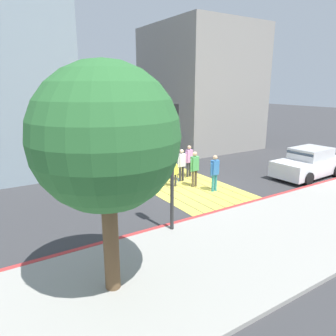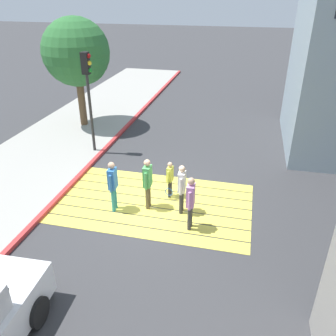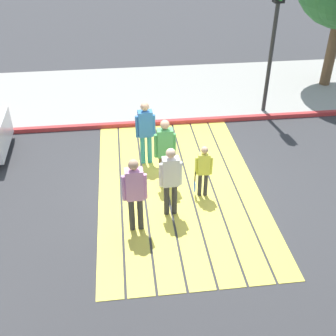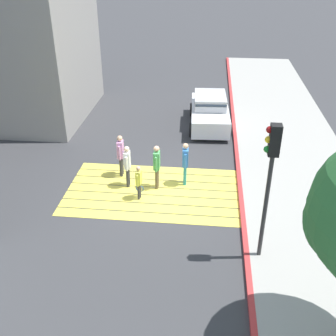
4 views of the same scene
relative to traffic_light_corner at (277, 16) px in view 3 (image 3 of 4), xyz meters
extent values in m
plane|color=#38383A|center=(3.58, -3.27, -3.04)|extent=(120.00, 120.00, 0.00)
cube|color=#EAD64C|center=(3.58, -4.92, -3.03)|extent=(6.40, 0.50, 0.01)
cube|color=#EAD64C|center=(3.58, -4.37, -3.03)|extent=(6.40, 0.50, 0.01)
cube|color=#EAD64C|center=(3.58, -3.82, -3.03)|extent=(6.40, 0.50, 0.01)
cube|color=#EAD64C|center=(3.58, -3.27, -3.03)|extent=(6.40, 0.50, 0.01)
cube|color=#EAD64C|center=(3.58, -2.72, -3.03)|extent=(6.40, 0.50, 0.01)
cube|color=#EAD64C|center=(3.58, -2.17, -3.03)|extent=(6.40, 0.50, 0.01)
cube|color=#EAD64C|center=(3.58, -1.62, -3.03)|extent=(6.40, 0.50, 0.01)
cube|color=#9E9B93|center=(-2.02, -3.27, -2.98)|extent=(4.80, 40.00, 0.12)
cube|color=#BC3333|center=(0.33, -3.27, -2.97)|extent=(0.16, 40.00, 0.13)
cylinder|color=#2D2D2D|center=(-0.02, 0.00, -1.34)|extent=(0.12, 0.12, 3.40)
cylinder|color=brown|center=(-1.88, 2.89, -1.74)|extent=(0.36, 0.36, 2.60)
cylinder|color=brown|center=(3.45, -3.48, -2.62)|extent=(0.12, 0.12, 0.82)
cylinder|color=brown|center=(3.45, -3.66, -2.62)|extent=(0.12, 0.12, 0.82)
cube|color=#4CA559|center=(3.45, -3.57, -1.87)|extent=(0.23, 0.36, 0.69)
sphere|color=tan|center=(3.45, -3.57, -1.40)|extent=(0.21, 0.21, 0.21)
cylinder|color=#4CA559|center=(3.45, -3.36, -1.94)|extent=(0.09, 0.09, 0.58)
cylinder|color=#4CA559|center=(3.46, -3.78, -1.94)|extent=(0.09, 0.09, 0.58)
cylinder|color=#333338|center=(4.55, -3.49, -2.64)|extent=(0.12, 0.12, 0.79)
cylinder|color=#333338|center=(4.56, -3.66, -2.64)|extent=(0.12, 0.12, 0.79)
cube|color=white|center=(4.56, -3.58, -1.92)|extent=(0.23, 0.35, 0.66)
sphere|color=beige|center=(4.56, -3.58, -1.47)|extent=(0.20, 0.20, 0.20)
cylinder|color=white|center=(4.55, -3.37, -1.99)|extent=(0.09, 0.09, 0.56)
cylinder|color=white|center=(4.56, -3.78, -1.99)|extent=(0.09, 0.09, 0.56)
cylinder|color=teal|center=(2.42, -3.85, -2.63)|extent=(0.12, 0.12, 0.81)
cylinder|color=teal|center=(2.43, -4.03, -2.63)|extent=(0.12, 0.12, 0.81)
cube|color=#3372BF|center=(2.43, -3.94, -1.89)|extent=(0.24, 0.37, 0.68)
sphere|color=tan|center=(2.43, -3.94, -1.42)|extent=(0.21, 0.21, 0.21)
cylinder|color=#3372BF|center=(2.41, -3.73, -1.95)|extent=(0.09, 0.09, 0.58)
cylinder|color=#3372BF|center=(2.44, -4.15, -1.95)|extent=(0.09, 0.09, 0.58)
cylinder|color=#333338|center=(4.97, -4.26, -2.63)|extent=(0.12, 0.12, 0.81)
cylinder|color=#333338|center=(4.97, -4.43, -2.63)|extent=(0.12, 0.12, 0.81)
cube|color=#D18CC6|center=(4.97, -4.35, -1.88)|extent=(0.23, 0.36, 0.68)
sphere|color=tan|center=(4.97, -4.35, -1.42)|extent=(0.21, 0.21, 0.21)
cylinder|color=#D18CC6|center=(4.96, -4.14, -1.95)|extent=(0.09, 0.09, 0.58)
cylinder|color=#D18CC6|center=(4.97, -4.55, -1.95)|extent=(0.09, 0.09, 0.58)
cylinder|color=#333338|center=(4.00, -2.69, -2.73)|extent=(0.09, 0.09, 0.62)
cylinder|color=#333338|center=(3.99, -2.82, -2.73)|extent=(0.09, 0.09, 0.62)
cube|color=#D8D84C|center=(3.99, -2.75, -2.15)|extent=(0.20, 0.29, 0.52)
sphere|color=tan|center=(3.99, -2.75, -1.79)|extent=(0.16, 0.16, 0.16)
cylinder|color=#D8D84C|center=(4.01, -2.59, -2.21)|extent=(0.07, 0.07, 0.44)
cylinder|color=#D8D84C|center=(3.97, -2.92, -2.21)|extent=(0.07, 0.07, 0.44)
cylinder|color=black|center=(4.00, -2.94, -2.50)|extent=(0.03, 0.03, 0.28)
torus|color=blue|center=(4.00, -2.94, -2.75)|extent=(0.28, 0.06, 0.28)
camera|label=1|loc=(-8.07, 5.28, 1.75)|focal=33.47mm
camera|label=2|loc=(6.28, -12.70, 3.40)|focal=37.10mm
camera|label=3|loc=(11.58, -4.48, 2.90)|focal=44.26mm
camera|label=4|loc=(1.69, 9.42, 5.12)|focal=43.40mm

